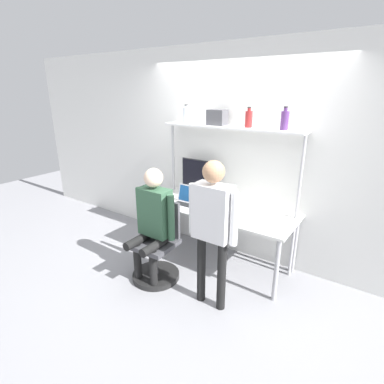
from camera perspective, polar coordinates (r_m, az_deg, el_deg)
ground_plane at (r=3.79m, az=1.60°, el=-15.64°), size 12.00×12.00×0.00m
wall_back at (r=3.92m, az=8.33°, el=6.93°), size 8.00×0.06×2.70m
desk at (r=3.76m, az=5.05°, el=-3.97°), size 1.90×0.76×0.76m
shelf_unit at (r=3.73m, az=7.19°, el=8.70°), size 1.80×0.28×1.74m
monitor at (r=4.06m, az=1.30°, el=3.09°), size 0.54×0.19×0.50m
laptop at (r=3.84m, az=-1.15°, el=-1.29°), size 0.30×0.23×0.23m
cell_phone at (r=3.65m, az=1.76°, el=-3.35°), size 0.07×0.15×0.01m
office_chair at (r=3.66m, az=-6.63°, el=-11.84°), size 0.56×0.56×0.93m
person_seated at (r=3.39m, az=-7.48°, el=-4.75°), size 0.54×0.47×1.35m
person_standing at (r=2.88m, az=3.93°, el=-5.11°), size 0.54×0.21×1.55m
bottle_clear at (r=4.03m, az=-1.11°, el=14.42°), size 0.08×0.08×0.23m
bottle_purple at (r=3.44m, az=17.23°, el=12.94°), size 0.08×0.08×0.25m
bottle_red at (r=3.59m, az=10.74°, el=13.53°), size 0.08×0.08×0.23m
storage_box at (r=3.78m, az=4.84°, el=13.97°), size 0.22×0.16×0.19m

